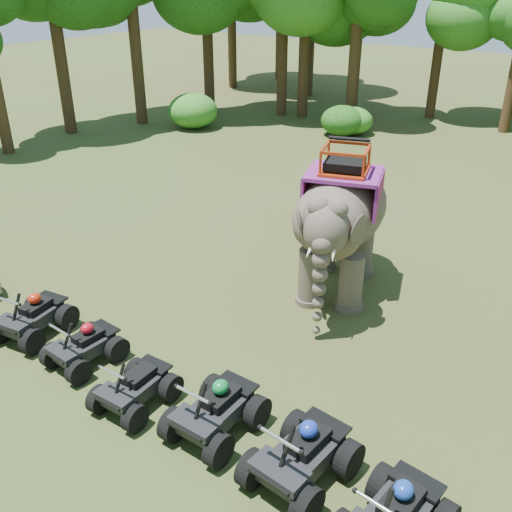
{
  "coord_description": "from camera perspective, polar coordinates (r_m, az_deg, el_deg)",
  "views": [
    {
      "loc": [
        6.51,
        -7.95,
        7.58
      ],
      "look_at": [
        0.0,
        1.2,
        1.9
      ],
      "focal_mm": 40.0,
      "sensor_mm": 36.0,
      "label": 1
    }
  ],
  "objects": [
    {
      "name": "elephant",
      "position": [
        14.48,
        8.43,
        3.6
      ],
      "size": [
        3.35,
        5.01,
        3.87
      ],
      "primitive_type": null,
      "rotation": [
        0.0,
        0.0,
        0.31
      ],
      "color": "brown",
      "rests_on": "ground"
    },
    {
      "name": "atv_5",
      "position": [
        9.14,
        13.81,
        -23.47
      ],
      "size": [
        1.47,
        1.9,
        1.32
      ],
      "primitive_type": null,
      "rotation": [
        0.0,
        0.0,
        -0.1
      ],
      "color": "black",
      "rests_on": "ground"
    },
    {
      "name": "atv_1",
      "position": [
        12.67,
        -16.88,
        -8.11
      ],
      "size": [
        1.2,
        1.59,
        1.14
      ],
      "primitive_type": null,
      "rotation": [
        0.0,
        0.0,
        -0.05
      ],
      "color": "black",
      "rests_on": "ground"
    },
    {
      "name": "tree_43",
      "position": [
        41.78,
        -2.45,
        22.96
      ],
      "size": [
        6.68,
        6.68,
        9.55
      ],
      "primitive_type": null,
      "color": "#195114",
      "rests_on": "ground"
    },
    {
      "name": "atv_2",
      "position": [
        11.32,
        -12.06,
        -12.14
      ],
      "size": [
        1.18,
        1.58,
        1.14
      ],
      "primitive_type": null,
      "rotation": [
        0.0,
        0.0,
        0.04
      ],
      "color": "black",
      "rests_on": "ground"
    },
    {
      "name": "tree_37",
      "position": [
        39.3,
        5.51,
        21.52
      ],
      "size": [
        5.62,
        5.62,
        8.03
      ],
      "primitive_type": null,
      "color": "#195114",
      "rests_on": "ground"
    },
    {
      "name": "tree_39",
      "position": [
        33.6,
        10.12,
        20.93
      ],
      "size": [
        6.08,
        6.08,
        8.69
      ],
      "primitive_type": null,
      "color": "#195114",
      "rests_on": "ground"
    },
    {
      "name": "ground",
      "position": [
        12.77,
        -3.17,
        -9.63
      ],
      "size": [
        110.0,
        110.0,
        0.0
      ],
      "primitive_type": "plane",
      "color": "#47381E",
      "rests_on": "ground"
    },
    {
      "name": "tree_31",
      "position": [
        31.79,
        9.97,
        20.96
      ],
      "size": [
        6.34,
        6.34,
        9.06
      ],
      "primitive_type": null,
      "color": "#195114",
      "rests_on": "ground"
    },
    {
      "name": "tree_30",
      "position": [
        33.37,
        2.71,
        21.93
      ],
      "size": [
        6.64,
        6.64,
        9.49
      ],
      "primitive_type": null,
      "color": "#195114",
      "rests_on": "ground"
    },
    {
      "name": "atv_0",
      "position": [
        13.96,
        -21.52,
        -5.18
      ],
      "size": [
        1.47,
        1.84,
        1.24
      ],
      "primitive_type": null,
      "rotation": [
        0.0,
        0.0,
        0.16
      ],
      "color": "black",
      "rests_on": "ground"
    },
    {
      "name": "tree_44",
      "position": [
        39.03,
        5.45,
        23.27
      ],
      "size": [
        7.32,
        7.32,
        10.45
      ],
      "primitive_type": null,
      "color": "#195114",
      "rests_on": "ground"
    },
    {
      "name": "tree_42",
      "position": [
        32.99,
        4.95,
        22.1
      ],
      "size": [
        6.87,
        6.87,
        9.82
      ],
      "primitive_type": null,
      "color": "#195114",
      "rests_on": "ground"
    },
    {
      "name": "tree_32",
      "position": [
        34.25,
        17.81,
        19.28
      ],
      "size": [
        5.29,
        5.29,
        7.56
      ],
      "primitive_type": null,
      "color": "#195114",
      "rests_on": "ground"
    },
    {
      "name": "tree_34",
      "position": [
        45.14,
        2.47,
        23.99
      ],
      "size": [
        7.51,
        7.51,
        10.72
      ],
      "primitive_type": null,
      "color": "#195114",
      "rests_on": "ground"
    },
    {
      "name": "atv_3",
      "position": [
        10.51,
        -4.08,
        -14.53
      ],
      "size": [
        1.28,
        1.75,
        1.3
      ],
      "primitive_type": null,
      "rotation": [
        0.0,
        0.0,
        -0.0
      ],
      "color": "black",
      "rests_on": "ground"
    },
    {
      "name": "tree_28",
      "position": [
        31.91,
        -12.12,
        21.46
      ],
      "size": [
        6.85,
        6.85,
        9.78
      ],
      "primitive_type": null,
      "color": "#195114",
      "rests_on": "ground"
    },
    {
      "name": "tree_27",
      "position": [
        30.84,
        -19.33,
        20.57
      ],
      "size": [
        6.93,
        6.93,
        9.9
      ],
      "primitive_type": null,
      "color": "#195114",
      "rests_on": "ground"
    },
    {
      "name": "atv_4",
      "position": [
        9.7,
        4.63,
        -18.61
      ],
      "size": [
        1.49,
        1.94,
        1.36
      ],
      "primitive_type": null,
      "rotation": [
        0.0,
        0.0,
        -0.09
      ],
      "color": "black",
      "rests_on": "ground"
    },
    {
      "name": "tree_29",
      "position": [
        33.93,
        -4.91,
        22.1
      ],
      "size": [
        6.76,
        6.76,
        9.66
      ],
      "primitive_type": null,
      "color": "#195114",
      "rests_on": "ground"
    }
  ]
}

